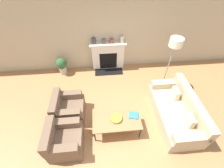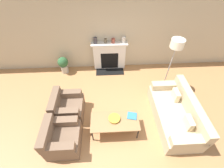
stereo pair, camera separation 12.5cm
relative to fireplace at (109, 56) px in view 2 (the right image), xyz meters
The scene contains 15 objects.
ground_plane 2.80m from the fireplace, 85.74° to the right, with size 18.00×18.00×0.00m, color #A87547.
wall_back 0.96m from the fireplace, 35.40° to the left, with size 18.00×0.06×2.90m.
fireplace is the anchor object (origin of this frame).
couch 2.98m from the fireplace, 55.15° to the right, with size 0.93×1.94×0.82m.
armchair_near 3.25m from the fireplace, 113.02° to the right, with size 0.78×0.82×0.78m.
armchair_far 2.46m from the fireplace, 121.20° to the right, with size 0.78×0.82×0.78m.
coffee_table 2.67m from the fireplace, 89.58° to the right, with size 1.21×0.59×0.45m.
bowl 2.62m from the fireplace, 89.80° to the right, with size 0.29×0.29×0.06m.
book 2.60m from the fireplace, 79.71° to the right, with size 0.28×0.26×0.02m.
floor_lamp 2.31m from the fireplace, 32.27° to the right, with size 0.37×0.37×1.78m.
mantel_vase_left 0.80m from the fireplace, behind, with size 0.13×0.13×0.20m.
mantel_vase_center_left 0.64m from the fireplace, behind, with size 0.10×0.10×0.15m.
mantel_vase_center_right 0.64m from the fireplace, ahead, with size 0.12×0.12×0.16m.
mantel_vase_right 0.82m from the fireplace, ahead, with size 0.14×0.14×0.21m.
potted_plant 1.71m from the fireplace, behind, with size 0.37×0.37×0.65m.
Camera 2 is at (-0.36, -1.89, 3.74)m, focal length 24.00 mm.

